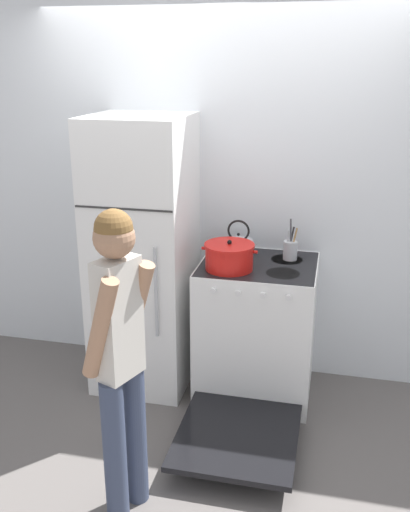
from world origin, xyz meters
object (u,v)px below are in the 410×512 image
object	(u,v)px
stove_range	(256,332)
tea_kettle	(238,245)
utensil_jar	(290,249)
refrigerator	(143,256)
dutch_oven_pot	(229,256)
person	(120,351)

from	to	relation	value
stove_range	tea_kettle	distance (m)	0.59
stove_range	utensil_jar	bearing A→B (deg)	43.22
refrigerator	tea_kettle	xyz separation A→B (m)	(0.62, 0.13, 0.08)
dutch_oven_pot	person	xyz separation A→B (m)	(-0.30, -1.11, -0.11)
refrigerator	dutch_oven_pot	size ratio (longest dim) A/B	5.23
person	dutch_oven_pot	bearing A→B (deg)	5.56
refrigerator	person	world-z (taller)	refrigerator
refrigerator	stove_range	world-z (taller)	refrigerator
refrigerator	stove_range	bearing A→B (deg)	-2.69
refrigerator	stove_range	size ratio (longest dim) A/B	1.32
stove_range	dutch_oven_pot	xyz separation A→B (m)	(-0.17, -0.09, 0.55)
refrigerator	utensil_jar	bearing A→B (deg)	8.21
dutch_oven_pot	tea_kettle	xyz separation A→B (m)	(0.01, 0.26, -0.01)
dutch_oven_pot	refrigerator	bearing A→B (deg)	168.10
stove_range	tea_kettle	xyz separation A→B (m)	(-0.16, 0.17, 0.54)
dutch_oven_pot	person	bearing A→B (deg)	-105.26
person	tea_kettle	bearing A→B (deg)	7.86
stove_range	tea_kettle	world-z (taller)	tea_kettle
dutch_oven_pot	stove_range	bearing A→B (deg)	28.62
refrigerator	dutch_oven_pot	bearing A→B (deg)	-11.90
utensil_jar	person	world-z (taller)	person
dutch_oven_pot	person	world-z (taller)	person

